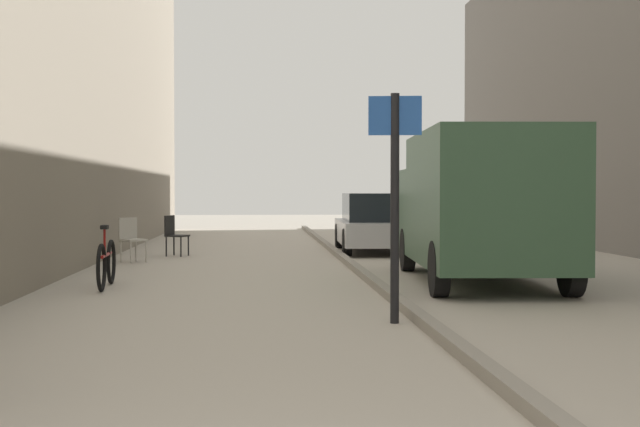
% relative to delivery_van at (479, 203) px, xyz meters
% --- Properties ---
extents(ground_plane, '(80.00, 80.00, 0.00)m').
position_rel_delivery_van_xyz_m(ground_plane, '(-3.35, 0.55, -1.30)').
color(ground_plane, '#A8A093').
extents(kerb_strip, '(0.16, 40.00, 0.12)m').
position_rel_delivery_van_xyz_m(kerb_strip, '(-1.77, 0.55, -1.24)').
color(kerb_strip, gray).
rests_on(kerb_strip, ground_plane).
extents(delivery_van, '(2.42, 5.65, 2.42)m').
position_rel_delivery_van_xyz_m(delivery_van, '(0.00, 0.00, 0.00)').
color(delivery_van, '#335138').
rests_on(delivery_van, ground_plane).
extents(parked_car, '(1.96, 4.26, 1.45)m').
position_rel_delivery_van_xyz_m(parked_car, '(-0.70, 7.09, -0.59)').
color(parked_car, '#B7B7BC').
rests_on(parked_car, ground_plane).
extents(street_sign_post, '(0.60, 0.11, 2.60)m').
position_rel_delivery_van_xyz_m(street_sign_post, '(-2.07, -4.15, 0.25)').
color(street_sign_post, black).
rests_on(street_sign_post, ground_plane).
extents(bicycle_leaning, '(0.12, 1.77, 0.98)m').
position_rel_delivery_van_xyz_m(bicycle_leaning, '(-5.96, -0.33, -0.92)').
color(bicycle_leaning, black).
rests_on(bicycle_leaning, ground_plane).
extents(cafe_chair_near_window, '(0.57, 0.57, 0.94)m').
position_rel_delivery_van_xyz_m(cafe_chair_near_window, '(-5.56, 6.12, -0.75)').
color(cafe_chair_near_window, black).
rests_on(cafe_chair_near_window, ground_plane).
extents(cafe_chair_by_doorway, '(0.62, 0.62, 0.94)m').
position_rel_delivery_van_xyz_m(cafe_chair_by_doorway, '(-6.30, 4.48, -0.75)').
color(cafe_chair_by_doorway, '#B7B2A8').
rests_on(cafe_chair_by_doorway, ground_plane).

